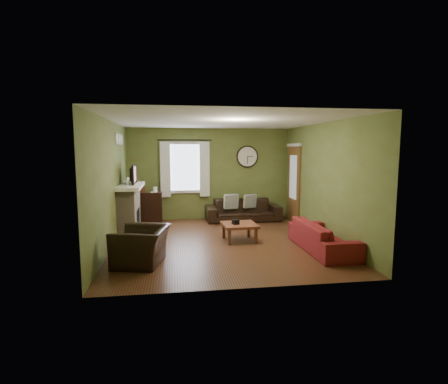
{
  "coord_description": "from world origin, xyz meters",
  "views": [
    {
      "loc": [
        -1.05,
        -7.39,
        2.03
      ],
      "look_at": [
        0.1,
        0.4,
        1.05
      ],
      "focal_mm": 28.0,
      "sensor_mm": 36.0,
      "label": 1
    }
  ],
  "objects": [
    {
      "name": "firebox",
      "position": [
        -1.91,
        1.15,
        0.3
      ],
      "size": [
        0.04,
        0.6,
        0.55
      ],
      "primitive_type": "cube",
      "color": "black",
      "rests_on": "fireplace"
    },
    {
      "name": "pillow_left",
      "position": [
        0.57,
        2.2,
        0.55
      ],
      "size": [
        0.42,
        0.19,
        0.41
      ],
      "primitive_type": "cube",
      "rotation": [
        0.0,
        0.0,
        0.17
      ],
      "color": "gray",
      "rests_on": "sofa_brown"
    },
    {
      "name": "wine_glass_a",
      "position": [
        -2.05,
        0.56,
        1.27
      ],
      "size": [
        0.06,
        0.06,
        0.18
      ],
      "primitive_type": null,
      "color": "white",
      "rests_on": "mantel"
    },
    {
      "name": "wine_glass_b",
      "position": [
        -2.05,
        0.65,
        1.29
      ],
      "size": [
        0.07,
        0.07,
        0.21
      ],
      "primitive_type": null,
      "color": "white",
      "rests_on": "mantel"
    },
    {
      "name": "tv_screen",
      "position": [
        -1.97,
        1.3,
        1.41
      ],
      "size": [
        0.02,
        0.62,
        0.36
      ],
      "primitive_type": "cube",
      "color": "#994C3F",
      "rests_on": "mantel"
    },
    {
      "name": "sofa_red",
      "position": [
        1.9,
        -0.93,
        0.28
      ],
      "size": [
        0.76,
        1.94,
        0.57
      ],
      "primitive_type": "imported",
      "rotation": [
        0.0,
        0.0,
        1.57
      ],
      "color": "maroon",
      "rests_on": "floor"
    },
    {
      "name": "mantel",
      "position": [
        -2.07,
        1.15,
        1.14
      ],
      "size": [
        0.58,
        1.6,
        0.08
      ],
      "primitive_type": "cube",
      "color": "white",
      "rests_on": "fireplace"
    },
    {
      "name": "wall_clock",
      "position": [
        1.1,
        2.55,
        1.8
      ],
      "size": [
        0.64,
        0.06,
        0.64
      ],
      "primitive_type": null,
      "color": "white",
      "rests_on": "wall_back"
    },
    {
      "name": "tv",
      "position": [
        -2.05,
        1.3,
        1.35
      ],
      "size": [
        0.08,
        0.6,
        0.35
      ],
      "primitive_type": "imported",
      "rotation": [
        0.0,
        0.0,
        1.57
      ],
      "color": "black",
      "rests_on": "mantel"
    },
    {
      "name": "wall_front",
      "position": [
        0.0,
        -2.6,
        1.3
      ],
      "size": [
        4.6,
        0.0,
        2.6
      ],
      "primitive_type": "cube",
      "color": "olive",
      "rests_on": "ground"
    },
    {
      "name": "fireplace",
      "position": [
        -2.1,
        1.15,
        0.55
      ],
      "size": [
        0.4,
        1.4,
        1.1
      ],
      "primitive_type": "cube",
      "color": "gray",
      "rests_on": "floor"
    },
    {
      "name": "door",
      "position": [
        2.27,
        1.85,
        1.05
      ],
      "size": [
        0.05,
        0.9,
        2.1
      ],
      "primitive_type": "cube",
      "color": "brown",
      "rests_on": "floor"
    },
    {
      "name": "curtain_right",
      "position": [
        -0.15,
        2.48,
        1.45
      ],
      "size": [
        0.28,
        0.04,
        1.55
      ],
      "primitive_type": "cube",
      "color": "white",
      "rests_on": "wall_back"
    },
    {
      "name": "medallion_left",
      "position": [
        -2.28,
        0.8,
        2.25
      ],
      "size": [
        0.28,
        0.28,
        0.03
      ],
      "primitive_type": "cylinder",
      "color": "white",
      "rests_on": "wall_left"
    },
    {
      "name": "floor",
      "position": [
        0.0,
        0.0,
        0.0
      ],
      "size": [
        4.6,
        5.2,
        0.0
      ],
      "primitive_type": "cube",
      "color": "#502D1A",
      "rests_on": "ground"
    },
    {
      "name": "book",
      "position": [
        -1.64,
        2.11,
        0.96
      ],
      "size": [
        0.17,
        0.23,
        0.02
      ],
      "primitive_type": "imported",
      "rotation": [
        0.0,
        0.0,
        -0.02
      ],
      "color": "brown",
      "rests_on": "bookshelf"
    },
    {
      "name": "pillow_right",
      "position": [
        1.11,
        2.19,
        0.55
      ],
      "size": [
        0.39,
        0.21,
        0.37
      ],
      "primitive_type": "cube",
      "rotation": [
        0.0,
        0.0,
        0.29
      ],
      "color": "gray",
      "rests_on": "sofa_brown"
    },
    {
      "name": "curtain_left",
      "position": [
        -1.25,
        2.48,
        1.45
      ],
      "size": [
        0.28,
        0.04,
        1.55
      ],
      "primitive_type": "cube",
      "color": "white",
      "rests_on": "wall_back"
    },
    {
      "name": "medallion_right",
      "position": [
        -2.28,
        1.5,
        2.25
      ],
      "size": [
        0.28,
        0.28,
        0.03
      ],
      "primitive_type": "cylinder",
      "color": "white",
      "rests_on": "wall_left"
    },
    {
      "name": "ceiling",
      "position": [
        0.0,
        0.0,
        2.6
      ],
      "size": [
        4.6,
        5.2,
        0.0
      ],
      "primitive_type": "cube",
      "color": "white",
      "rests_on": "ground"
    },
    {
      "name": "tissue_box",
      "position": [
        0.29,
        -0.04,
        0.4
      ],
      "size": [
        0.16,
        0.16,
        0.1
      ],
      "primitive_type": "cube",
      "rotation": [
        0.0,
        0.0,
        0.28
      ],
      "color": "black",
      "rests_on": "coffee_table"
    },
    {
      "name": "armchair",
      "position": [
        -1.62,
        -1.23,
        0.32
      ],
      "size": [
        1.06,
        1.15,
        0.65
      ],
      "primitive_type": "imported",
      "rotation": [
        0.0,
        0.0,
        -1.78
      ],
      "color": "black",
      "rests_on": "floor"
    },
    {
      "name": "wall_back",
      "position": [
        0.0,
        2.6,
        1.3
      ],
      "size": [
        4.6,
        0.0,
        2.6
      ],
      "primitive_type": "cube",
      "color": "olive",
      "rests_on": "ground"
    },
    {
      "name": "window_pane",
      "position": [
        -0.7,
        2.58,
        1.5
      ],
      "size": [
        1.0,
        0.02,
        1.3
      ],
      "primitive_type": null,
      "color": "silver",
      "rests_on": "wall_back"
    },
    {
      "name": "sofa_brown",
      "position": [
        0.91,
        2.17,
        0.3
      ],
      "size": [
        2.08,
        0.81,
        0.61
      ],
      "primitive_type": "imported",
      "color": "black",
      "rests_on": "floor"
    },
    {
      "name": "wall_left",
      "position": [
        -2.3,
        0.0,
        1.3
      ],
      "size": [
        0.0,
        5.2,
        2.6
      ],
      "primitive_type": "cube",
      "color": "olive",
      "rests_on": "ground"
    },
    {
      "name": "medallion_mid",
      "position": [
        -2.28,
        1.15,
        2.25
      ],
      "size": [
        0.28,
        0.28,
        0.03
      ],
      "primitive_type": "cylinder",
      "color": "white",
      "rests_on": "wall_left"
    },
    {
      "name": "bookshelf",
      "position": [
        -1.71,
        2.15,
        0.43
      ],
      "size": [
        0.72,
        0.31,
        0.86
      ],
      "primitive_type": null,
      "color": "black",
      "rests_on": "floor"
    },
    {
      "name": "curtain_rod",
      "position": [
        -0.7,
        2.48,
        2.27
      ],
      "size": [
        0.03,
        0.03,
        1.5
      ],
      "primitive_type": "cylinder",
      "color": "black",
      "rests_on": "wall_back"
    },
    {
      "name": "coffee_table",
      "position": [
        0.39,
        0.02,
        0.19
      ],
      "size": [
        0.77,
        0.77,
        0.39
      ],
      "primitive_type": null,
      "rotation": [
        0.0,
        0.0,
        0.06
      ],
      "color": "brown",
      "rests_on": "floor"
    },
    {
      "name": "wall_right",
      "position": [
        2.3,
        0.0,
        1.3
      ],
      "size": [
        0.0,
        5.2,
        2.6
      ],
      "primitive_type": "cube",
      "color": "olive",
      "rests_on": "ground"
    }
  ]
}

